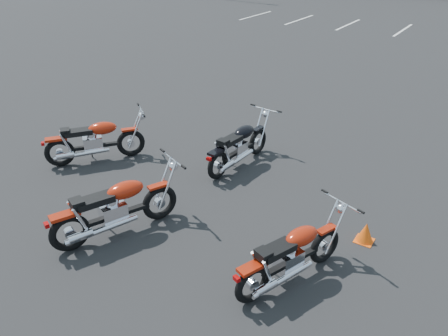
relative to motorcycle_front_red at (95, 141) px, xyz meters
The scene contains 7 objects.
ground 3.08m from the motorcycle_front_red, ahead, with size 120.00×120.00×0.00m, color black.
motorcycle_front_red is the anchor object (origin of this frame).
motorcycle_second_black 3.15m from the motorcycle_front_red, 29.06° to the left, with size 0.82×2.13×1.04m.
motorcycle_third_red 2.89m from the motorcycle_front_red, 35.68° to the right, with size 1.32×2.24×1.12m.
motorcycle_rear_red 5.36m from the motorcycle_front_red, 12.36° to the right, with size 1.14×2.02×1.01m.
training_cone_near 5.89m from the motorcycle_front_red, ahead, with size 0.29×0.29×0.34m.
parking_line_stripes 19.64m from the motorcycle_front_red, 88.49° to the left, with size 15.12×4.00×0.01m.
Camera 1 is at (4.07, -5.35, 4.42)m, focal length 35.00 mm.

